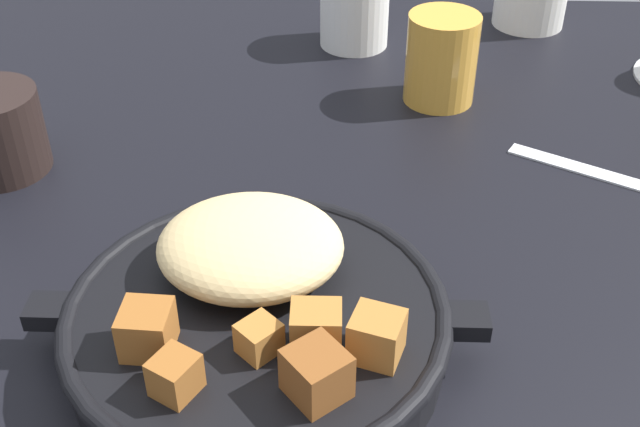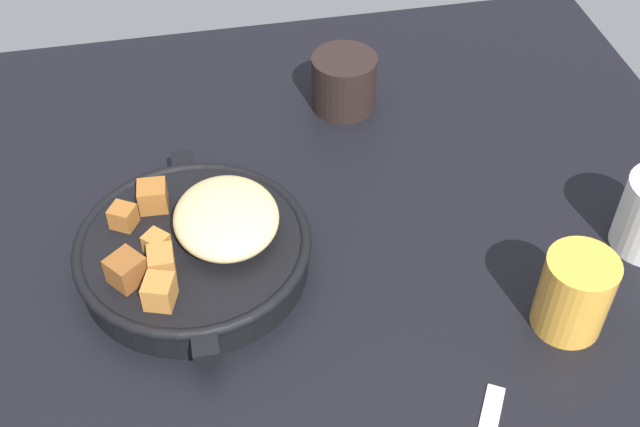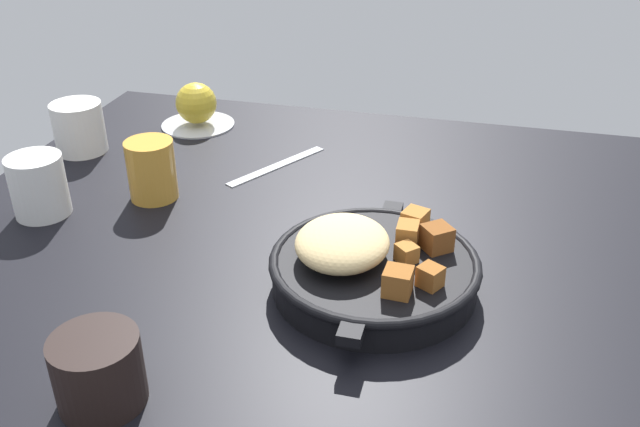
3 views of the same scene
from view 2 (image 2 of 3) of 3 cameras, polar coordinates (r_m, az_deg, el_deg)
name	(u,v)px [view 2 (image 2 of 3)]	position (r cm, az deg, el deg)	size (l,w,h in cm)	color
ground_plane	(298,297)	(82.38, -1.55, -5.88)	(98.84, 100.88, 2.40)	black
cast_iron_skillet	(197,246)	(82.26, -8.63, -2.29)	(28.15, 23.83, 7.77)	black
coffee_mug_dark	(344,82)	(101.48, 1.69, 9.23)	(8.06, 8.06, 7.01)	black
juice_glass_amber	(574,294)	(79.14, 17.44, -5.39)	(6.74, 6.74, 8.53)	gold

